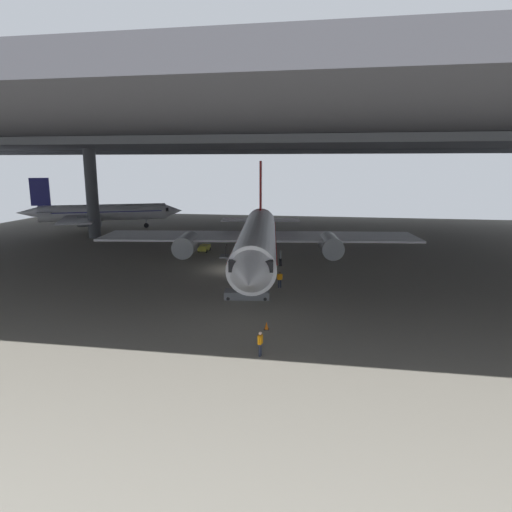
{
  "coord_description": "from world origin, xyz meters",
  "views": [
    {
      "loc": [
        11.29,
        -48.44,
        11.69
      ],
      "look_at": [
        3.77,
        -4.81,
        2.66
      ],
      "focal_mm": 31.64,
      "sensor_mm": 36.0,
      "label": 1
    }
  ],
  "objects_px": {
    "boarding_stairs": "(246,290)",
    "airplane_distant": "(101,213)",
    "baggage_tug": "(204,248)",
    "crew_worker_near_nose": "(260,342)",
    "traffic_cone_orange": "(267,326)",
    "airplane_main": "(258,239)",
    "crew_worker_by_stairs": "(280,279)"
  },
  "relations": [
    {
      "from": "crew_worker_near_nose",
      "to": "crew_worker_by_stairs",
      "type": "distance_m",
      "value": 15.92
    },
    {
      "from": "airplane_distant",
      "to": "traffic_cone_orange",
      "type": "distance_m",
      "value": 58.76
    },
    {
      "from": "boarding_stairs",
      "to": "crew_worker_near_nose",
      "type": "bearing_deg",
      "value": -75.04
    },
    {
      "from": "airplane_distant",
      "to": "baggage_tug",
      "type": "height_order",
      "value": "airplane_distant"
    },
    {
      "from": "crew_worker_by_stairs",
      "to": "airplane_distant",
      "type": "distance_m",
      "value": 50.22
    },
    {
      "from": "crew_worker_near_nose",
      "to": "traffic_cone_orange",
      "type": "relative_size",
      "value": 2.67
    },
    {
      "from": "crew_worker_by_stairs",
      "to": "baggage_tug",
      "type": "height_order",
      "value": "crew_worker_by_stairs"
    },
    {
      "from": "crew_worker_by_stairs",
      "to": "traffic_cone_orange",
      "type": "bearing_deg",
      "value": -87.98
    },
    {
      "from": "traffic_cone_orange",
      "to": "crew_worker_by_stairs",
      "type": "bearing_deg",
      "value": 92.02
    },
    {
      "from": "crew_worker_near_nose",
      "to": "baggage_tug",
      "type": "xyz_separation_m",
      "value": [
        -13.02,
        32.44,
        -0.38
      ]
    },
    {
      "from": "airplane_main",
      "to": "baggage_tug",
      "type": "height_order",
      "value": "airplane_main"
    },
    {
      "from": "crew_worker_near_nose",
      "to": "baggage_tug",
      "type": "distance_m",
      "value": 34.96
    },
    {
      "from": "traffic_cone_orange",
      "to": "baggage_tug",
      "type": "height_order",
      "value": "baggage_tug"
    },
    {
      "from": "crew_worker_by_stairs",
      "to": "traffic_cone_orange",
      "type": "distance_m",
      "value": 11.34
    },
    {
      "from": "boarding_stairs",
      "to": "traffic_cone_orange",
      "type": "xyz_separation_m",
      "value": [
        2.91,
        -7.36,
        -0.45
      ]
    },
    {
      "from": "traffic_cone_orange",
      "to": "baggage_tug",
      "type": "relative_size",
      "value": 0.27
    },
    {
      "from": "boarding_stairs",
      "to": "baggage_tug",
      "type": "height_order",
      "value": "boarding_stairs"
    },
    {
      "from": "crew_worker_near_nose",
      "to": "crew_worker_by_stairs",
      "type": "xyz_separation_m",
      "value": [
        -0.68,
        15.91,
        -0.01
      ]
    },
    {
      "from": "crew_worker_by_stairs",
      "to": "baggage_tug",
      "type": "xyz_separation_m",
      "value": [
        -12.34,
        16.53,
        -0.37
      ]
    },
    {
      "from": "airplane_distant",
      "to": "baggage_tug",
      "type": "distance_m",
      "value": 30.24
    },
    {
      "from": "traffic_cone_orange",
      "to": "airplane_distant",
      "type": "bearing_deg",
      "value": 129.4
    },
    {
      "from": "airplane_distant",
      "to": "boarding_stairs",
      "type": "bearing_deg",
      "value": -47.89
    },
    {
      "from": "crew_worker_near_nose",
      "to": "traffic_cone_orange",
      "type": "xyz_separation_m",
      "value": [
        -0.29,
        4.59,
        -0.62
      ]
    },
    {
      "from": "crew_worker_near_nose",
      "to": "baggage_tug",
      "type": "relative_size",
      "value": 0.72
    },
    {
      "from": "traffic_cone_orange",
      "to": "crew_worker_near_nose",
      "type": "bearing_deg",
      "value": -86.45
    },
    {
      "from": "airplane_distant",
      "to": "baggage_tug",
      "type": "bearing_deg",
      "value": -35.53
    },
    {
      "from": "crew_worker_near_nose",
      "to": "traffic_cone_orange",
      "type": "bearing_deg",
      "value": 93.55
    },
    {
      "from": "crew_worker_near_nose",
      "to": "crew_worker_by_stairs",
      "type": "relative_size",
      "value": 1.01
    },
    {
      "from": "airplane_main",
      "to": "airplane_distant",
      "type": "distance_m",
      "value": 43.2
    },
    {
      "from": "crew_worker_near_nose",
      "to": "airplane_distant",
      "type": "relative_size",
      "value": 0.06
    },
    {
      "from": "boarding_stairs",
      "to": "airplane_distant",
      "type": "bearing_deg",
      "value": 132.11
    },
    {
      "from": "airplane_distant",
      "to": "airplane_main",
      "type": "bearing_deg",
      "value": -39.05
    }
  ]
}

